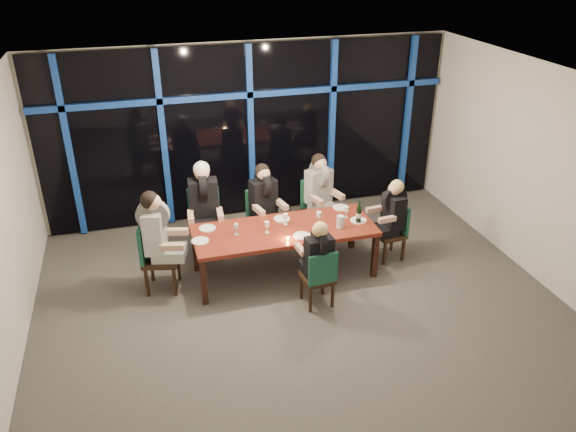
{
  "coord_description": "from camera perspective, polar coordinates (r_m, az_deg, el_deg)",
  "views": [
    {
      "loc": [
        -1.88,
        -6.0,
        4.54
      ],
      "look_at": [
        0.0,
        0.6,
        1.05
      ],
      "focal_mm": 35.0,
      "sensor_mm": 36.0,
      "label": 1
    }
  ],
  "objects": [
    {
      "name": "wine_glass_a",
      "position": [
        7.85,
        -2.16,
        -0.89
      ],
      "size": [
        0.07,
        0.07,
        0.17
      ],
      "color": "silver",
      "rests_on": "dining_table"
    },
    {
      "name": "plate_far_right",
      "position": [
        8.64,
        5.37,
        0.86
      ],
      "size": [
        0.24,
        0.24,
        0.01
      ],
      "primitive_type": "cylinder",
      "color": "white",
      "rests_on": "dining_table"
    },
    {
      "name": "wine_glass_e",
      "position": [
        8.31,
        5.95,
        0.63
      ],
      "size": [
        0.07,
        0.07,
        0.17
      ],
      "color": "white",
      "rests_on": "dining_table"
    },
    {
      "name": "chair_far_left",
      "position": [
        8.74,
        -8.43,
        -0.25
      ],
      "size": [
        0.52,
        0.52,
        1.05
      ],
      "rotation": [
        0.0,
        0.0,
        -0.08
      ],
      "color": "black",
      "rests_on": "ground"
    },
    {
      "name": "wine_glass_b",
      "position": [
        8.07,
        -0.25,
        -0.07
      ],
      "size": [
        0.07,
        0.07,
        0.17
      ],
      "color": "silver",
      "rests_on": "dining_table"
    },
    {
      "name": "plate_end_left",
      "position": [
        7.78,
        -8.91,
        -2.51
      ],
      "size": [
        0.24,
        0.24,
        0.01
      ],
      "primitive_type": "cylinder",
      "color": "white",
      "rests_on": "dining_table"
    },
    {
      "name": "diner_end_right",
      "position": [
        8.51,
        10.52,
        0.76
      ],
      "size": [
        0.57,
        0.47,
        0.86
      ],
      "rotation": [
        0.0,
        0.0,
        4.82
      ],
      "color": "black",
      "rests_on": "ground"
    },
    {
      "name": "chair_end_right",
      "position": [
        8.71,
        10.74,
        -1.24
      ],
      "size": [
        0.45,
        0.45,
        0.89
      ],
      "rotation": [
        0.0,
        0.0,
        4.82
      ],
      "color": "black",
      "rests_on": "ground"
    },
    {
      "name": "wine_glass_c",
      "position": [
        8.1,
        3.16,
        0.11
      ],
      "size": [
        0.07,
        0.07,
        0.19
      ],
      "color": "white",
      "rests_on": "dining_table"
    },
    {
      "name": "diner_far_left",
      "position": [
        8.48,
        -8.57,
        1.96
      ],
      "size": [
        0.54,
        0.67,
        1.02
      ],
      "rotation": [
        0.0,
        0.0,
        -0.08
      ],
      "color": "black",
      "rests_on": "ground"
    },
    {
      "name": "diner_far_mid",
      "position": [
        8.65,
        -2.43,
        2.17
      ],
      "size": [
        0.54,
        0.64,
        0.94
      ],
      "rotation": [
        0.0,
        0.0,
        0.23
      ],
      "color": "black",
      "rests_on": "ground"
    },
    {
      "name": "chair_near_mid",
      "position": [
        7.45,
        3.23,
        -6.08
      ],
      "size": [
        0.43,
        0.43,
        0.86
      ],
      "rotation": [
        0.0,
        0.0,
        3.23
      ],
      "color": "black",
      "rests_on": "ground"
    },
    {
      "name": "plate_far_mid",
      "position": [
        8.27,
        -0.63,
        -0.27
      ],
      "size": [
        0.24,
        0.24,
        0.01
      ],
      "primitive_type": "cylinder",
      "color": "white",
      "rests_on": "dining_table"
    },
    {
      "name": "chair_end_left",
      "position": [
        7.97,
        -13.47,
        -3.7
      ],
      "size": [
        0.58,
        0.58,
        1.03
      ],
      "rotation": [
        0.0,
        0.0,
        1.33
      ],
      "color": "black",
      "rests_on": "ground"
    },
    {
      "name": "water_pitcher",
      "position": [
        8.03,
        5.32,
        -0.57
      ],
      "size": [
        0.12,
        0.1,
        0.19
      ],
      "rotation": [
        0.0,
        0.0,
        0.15
      ],
      "color": "silver",
      "rests_on": "dining_table"
    },
    {
      "name": "diner_far_right",
      "position": [
        8.97,
        3.27,
        3.22
      ],
      "size": [
        0.57,
        0.66,
        0.95
      ],
      "rotation": [
        0.0,
        0.0,
        0.28
      ],
      "color": "black",
      "rests_on": "ground"
    },
    {
      "name": "plate_end_right",
      "position": [
        8.28,
        7.16,
        -0.44
      ],
      "size": [
        0.24,
        0.24,
        0.01
      ],
      "primitive_type": "cylinder",
      "color": "white",
      "rests_on": "dining_table"
    },
    {
      "name": "wine_glass_d",
      "position": [
        7.83,
        -5.29,
        -1.1
      ],
      "size": [
        0.06,
        0.06,
        0.17
      ],
      "color": "white",
      "rests_on": "dining_table"
    },
    {
      "name": "diner_near_mid",
      "position": [
        7.33,
        3.07,
        -3.53
      ],
      "size": [
        0.45,
        0.55,
        0.84
      ],
      "rotation": [
        0.0,
        0.0,
        3.23
      ],
      "color": "black",
      "rests_on": "ground"
    },
    {
      "name": "dining_table",
      "position": [
        8.04,
        -0.39,
        -1.72
      ],
      "size": [
        2.6,
        1.0,
        0.75
      ],
      "color": "maroon",
      "rests_on": "ground"
    },
    {
      "name": "tea_light",
      "position": [
        7.73,
        -0.04,
        -2.27
      ],
      "size": [
        0.05,
        0.05,
        0.03
      ],
      "primitive_type": "cylinder",
      "color": "#F59949",
      "rests_on": "dining_table"
    },
    {
      "name": "chair_far_mid",
      "position": [
        8.88,
        -2.63,
        0.12
      ],
      "size": [
        0.54,
        0.54,
        0.96
      ],
      "rotation": [
        0.0,
        0.0,
        0.23
      ],
      "color": "black",
      "rests_on": "ground"
    },
    {
      "name": "diner_end_left",
      "position": [
        7.76,
        -13.16,
        -1.12
      ],
      "size": [
        0.69,
        0.58,
        1.0
      ],
      "rotation": [
        0.0,
        0.0,
        1.33
      ],
      "color": "black",
      "rests_on": "ground"
    },
    {
      "name": "room",
      "position": [
        6.77,
        1.4,
        5.14
      ],
      "size": [
        7.04,
        7.0,
        3.02
      ],
      "color": "#554F4B",
      "rests_on": "ground"
    },
    {
      "name": "plate_far_left",
      "position": [
        8.09,
        -8.2,
        -1.24
      ],
      "size": [
        0.24,
        0.24,
        0.01
      ],
      "primitive_type": "cylinder",
      "color": "white",
      "rests_on": "dining_table"
    },
    {
      "name": "chair_far_right",
      "position": [
        9.2,
        2.91,
        1.19
      ],
      "size": [
        0.56,
        0.56,
        0.98
      ],
      "rotation": [
        0.0,
        0.0,
        0.28
      ],
      "color": "black",
      "rests_on": "ground"
    },
    {
      "name": "plate_near_mid",
      "position": [
        7.81,
        1.41,
        -2.01
      ],
      "size": [
        0.24,
        0.24,
        0.01
      ],
      "primitive_type": "cylinder",
      "color": "white",
      "rests_on": "dining_table"
    },
    {
      "name": "window_wall",
      "position": [
        9.61,
        -3.8,
        8.77
      ],
      "size": [
        6.86,
        0.43,
        2.94
      ],
      "color": "black",
      "rests_on": "ground"
    },
    {
      "name": "wine_bottle",
      "position": [
        8.17,
        7.2,
        0.14
      ],
      "size": [
        0.08,
        0.08,
        0.34
      ],
      "rotation": [
        0.0,
        0.0,
        0.17
      ],
      "color": "black",
      "rests_on": "dining_table"
    }
  ]
}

